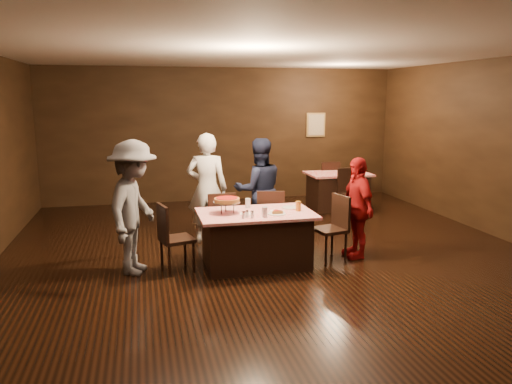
# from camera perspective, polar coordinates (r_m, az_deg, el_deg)

# --- Properties ---
(room) EXTENTS (10.00, 10.04, 3.02)m
(room) POSITION_cam_1_polar(r_m,az_deg,el_deg) (6.54, 3.49, 8.92)
(room) COLOR black
(room) RESTS_ON ground
(main_table) EXTENTS (1.60, 1.00, 0.77)m
(main_table) POSITION_cam_1_polar(r_m,az_deg,el_deg) (7.04, -0.01, -5.39)
(main_table) COLOR #B80C16
(main_table) RESTS_ON ground
(back_table) EXTENTS (1.30, 0.90, 0.77)m
(back_table) POSITION_cam_1_polar(r_m,az_deg,el_deg) (10.74, 9.31, 0.14)
(back_table) COLOR red
(back_table) RESTS_ON ground
(chair_far_left) EXTENTS (0.45, 0.45, 0.95)m
(chair_far_left) POSITION_cam_1_polar(r_m,az_deg,el_deg) (7.66, -4.20, -3.39)
(chair_far_left) COLOR black
(chair_far_left) RESTS_ON ground
(chair_far_right) EXTENTS (0.50, 0.50, 0.95)m
(chair_far_right) POSITION_cam_1_polar(r_m,az_deg,el_deg) (7.82, 1.61, -3.07)
(chair_far_right) COLOR black
(chair_far_right) RESTS_ON ground
(chair_end_left) EXTENTS (0.51, 0.51, 0.95)m
(chair_end_left) POSITION_cam_1_polar(r_m,az_deg,el_deg) (6.86, -9.03, -5.19)
(chair_end_left) COLOR black
(chair_end_left) RESTS_ON ground
(chair_end_right) EXTENTS (0.50, 0.50, 0.95)m
(chair_end_right) POSITION_cam_1_polar(r_m,az_deg,el_deg) (7.34, 8.41, -4.12)
(chair_end_right) COLOR black
(chair_end_right) RESTS_ON ground
(chair_back_near) EXTENTS (0.47, 0.47, 0.95)m
(chair_back_near) POSITION_cam_1_polar(r_m,az_deg,el_deg) (10.09, 10.82, -0.08)
(chair_back_near) COLOR black
(chair_back_near) RESTS_ON ground
(chair_back_far) EXTENTS (0.44, 0.44, 0.95)m
(chair_back_far) POSITION_cam_1_polar(r_m,az_deg,el_deg) (11.27, 8.17, 1.14)
(chair_back_far) COLOR black
(chair_back_far) RESTS_ON ground
(diner_white_jacket) EXTENTS (0.75, 0.59, 1.80)m
(diner_white_jacket) POSITION_cam_1_polar(r_m,az_deg,el_deg) (8.07, -5.61, 0.39)
(diner_white_jacket) COLOR silver
(diner_white_jacket) RESTS_ON ground
(diner_navy_hoodie) EXTENTS (0.84, 0.66, 1.70)m
(diner_navy_hoodie) POSITION_cam_1_polar(r_m,az_deg,el_deg) (8.17, 0.34, 0.23)
(diner_navy_hoodie) COLOR black
(diner_navy_hoodie) RESTS_ON ground
(diner_grey_knit) EXTENTS (1.03, 1.32, 1.80)m
(diner_grey_knit) POSITION_cam_1_polar(r_m,az_deg,el_deg) (6.84, -13.78, -1.73)
(diner_grey_knit) COLOR #5E5E63
(diner_grey_knit) RESTS_ON ground
(diner_red_shirt) EXTENTS (0.39, 0.88, 1.50)m
(diner_red_shirt) POSITION_cam_1_polar(r_m,az_deg,el_deg) (7.49, 11.46, -1.76)
(diner_red_shirt) COLOR #A61213
(diner_red_shirt) RESTS_ON ground
(pizza_stand) EXTENTS (0.38, 0.38, 0.22)m
(pizza_stand) POSITION_cam_1_polar(r_m,az_deg,el_deg) (6.88, -3.35, -0.95)
(pizza_stand) COLOR black
(pizza_stand) RESTS_ON main_table
(plate_with_slice) EXTENTS (0.25, 0.25, 0.06)m
(plate_with_slice) POSITION_cam_1_polar(r_m,az_deg,el_deg) (6.83, 2.38, -2.36)
(plate_with_slice) COLOR white
(plate_with_slice) RESTS_ON main_table
(plate_empty) EXTENTS (0.25, 0.25, 0.01)m
(plate_empty) POSITION_cam_1_polar(r_m,az_deg,el_deg) (7.23, 3.98, -1.79)
(plate_empty) COLOR white
(plate_empty) RESTS_ON main_table
(glass_front_left) EXTENTS (0.08, 0.08, 0.14)m
(glass_front_left) POSITION_cam_1_polar(r_m,az_deg,el_deg) (6.66, 0.99, -2.31)
(glass_front_left) COLOR silver
(glass_front_left) RESTS_ON main_table
(glass_amber) EXTENTS (0.08, 0.08, 0.14)m
(glass_amber) POSITION_cam_1_polar(r_m,az_deg,el_deg) (7.04, 4.85, -1.62)
(glass_amber) COLOR #BF7F26
(glass_amber) RESTS_ON main_table
(glass_back) EXTENTS (0.08, 0.08, 0.14)m
(glass_back) POSITION_cam_1_polar(r_m,az_deg,el_deg) (7.21, -0.93, -1.29)
(glass_back) COLOR silver
(glass_back) RESTS_ON main_table
(condiments) EXTENTS (0.17, 0.10, 0.09)m
(condiments) POSITION_cam_1_polar(r_m,az_deg,el_deg) (6.63, -0.97, -2.56)
(condiments) COLOR silver
(condiments) RESTS_ON main_table
(napkin_center) EXTENTS (0.19, 0.19, 0.01)m
(napkin_center) POSITION_cam_1_polar(r_m,az_deg,el_deg) (7.02, 2.38, -2.19)
(napkin_center) COLOR white
(napkin_center) RESTS_ON main_table
(napkin_left) EXTENTS (0.21, 0.21, 0.01)m
(napkin_left) POSITION_cam_1_polar(r_m,az_deg,el_deg) (6.87, -1.14, -2.48)
(napkin_left) COLOR white
(napkin_left) RESTS_ON main_table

